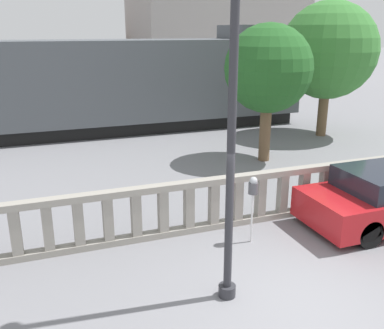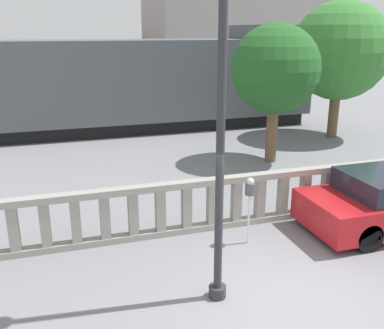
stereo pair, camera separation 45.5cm
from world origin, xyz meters
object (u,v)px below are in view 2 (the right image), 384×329
(parking_meter, at_px, (250,190))
(train_far, at_px, (112,61))
(train_near, at_px, (33,88))
(tree_left, at_px, (275,70))
(tree_right, at_px, (340,51))
(lamppost, at_px, (222,78))

(parking_meter, height_order, train_far, train_far)
(parking_meter, distance_m, train_near, 12.12)
(train_near, height_order, tree_left, tree_left)
(parking_meter, xyz_separation_m, tree_right, (7.21, 7.45, 2.28))
(lamppost, height_order, train_near, lamppost)
(parking_meter, bearing_deg, tree_right, 45.96)
(parking_meter, xyz_separation_m, train_near, (-4.44, 11.24, 0.84))
(lamppost, distance_m, train_far, 31.18)
(train_far, bearing_deg, lamppost, -94.22)
(parking_meter, distance_m, tree_left, 6.31)
(train_near, bearing_deg, parking_meter, -68.43)
(tree_left, bearing_deg, lamppost, -123.57)
(lamppost, bearing_deg, tree_right, 46.80)
(parking_meter, bearing_deg, tree_left, 58.23)
(tree_left, bearing_deg, tree_right, 30.00)
(train_far, xyz_separation_m, tree_right, (6.19, -22.00, 1.73))
(parking_meter, height_order, tree_left, tree_left)
(train_near, height_order, train_far, train_near)
(lamppost, relative_size, train_far, 0.24)
(train_far, bearing_deg, tree_right, -74.27)
(tree_left, bearing_deg, train_near, 141.23)
(train_far, height_order, tree_right, tree_right)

